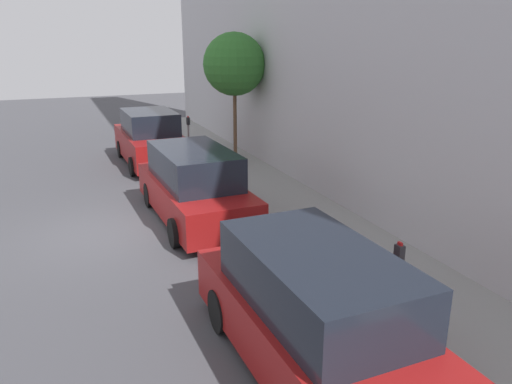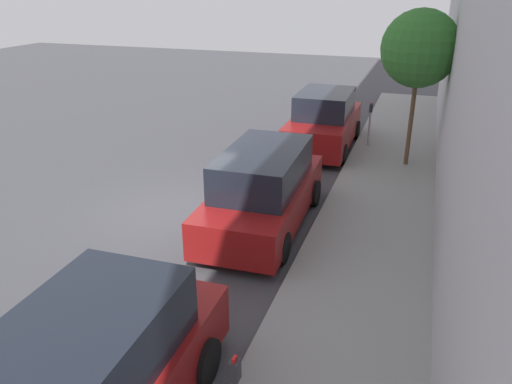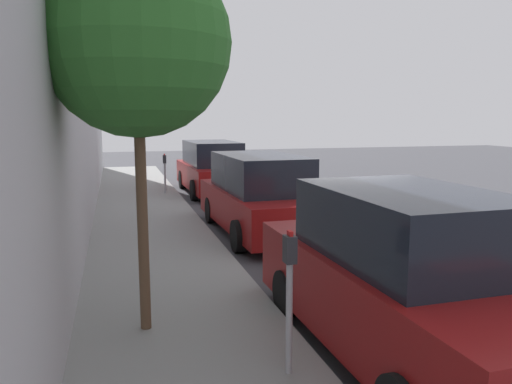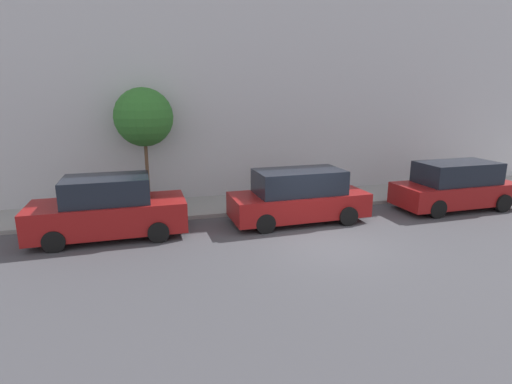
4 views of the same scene
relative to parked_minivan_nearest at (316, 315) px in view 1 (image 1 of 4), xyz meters
The scene contains 8 objects.
ground_plane 7.02m from the parked_minivan_nearest, 108.33° to the left, with size 60.00×60.00×0.00m, color #424247.
sidewalk 7.17m from the parked_minivan_nearest, 68.01° to the left, with size 2.71×32.00×0.15m.
parked_minivan_nearest is the anchor object (origin of this frame).
parked_minivan_second 6.65m from the parked_minivan_nearest, 88.99° to the left, with size 2.04×4.95×1.90m.
parked_suv_third 13.11m from the parked_minivan_nearest, 88.97° to the left, with size 2.08×4.83×1.98m.
parking_meter_near 1.84m from the parked_minivan_nearest, 16.18° to the left, with size 0.11×0.15×1.37m.
parking_meter_far 13.50m from the parked_minivan_nearest, 82.50° to the left, with size 0.11×0.15×1.51m.
street_tree 12.54m from the parked_minivan_nearest, 75.21° to the left, with size 2.22×2.22×4.61m.
Camera 1 is at (-0.88, -11.91, 4.62)m, focal length 35.00 mm.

